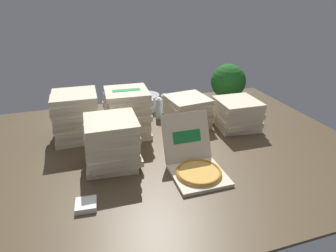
% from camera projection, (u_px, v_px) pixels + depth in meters
% --- Properties ---
extents(ground_plane, '(3.20, 2.40, 0.02)m').
position_uv_depth(ground_plane, '(170.00, 147.00, 2.45)').
color(ground_plane, '#4C3D28').
extents(open_pizza_box, '(0.37, 0.52, 0.37)m').
position_uv_depth(open_pizza_box, '(195.00, 163.00, 2.07)').
color(open_pizza_box, beige).
rests_on(open_pizza_box, ground_plane).
extents(pizza_stack_right_far, '(0.40, 0.41, 0.42)m').
position_uv_depth(pizza_stack_right_far, '(75.00, 116.00, 2.49)').
color(pizza_stack_right_far, beige).
rests_on(pizza_stack_right_far, ground_plane).
extents(pizza_stack_center_near, '(0.43, 0.42, 0.28)m').
position_uv_depth(pizza_stack_center_near, '(237.00, 114.00, 2.72)').
color(pizza_stack_center_near, beige).
rests_on(pizza_stack_center_near, ground_plane).
extents(pizza_stack_right_near, '(0.40, 0.41, 0.43)m').
position_uv_depth(pizza_stack_right_near, '(127.00, 113.00, 2.56)').
color(pizza_stack_right_near, beige).
rests_on(pizza_stack_right_near, ground_plane).
extents(pizza_stack_right_mid, '(0.43, 0.43, 0.28)m').
position_uv_depth(pizza_stack_right_mid, '(187.00, 111.00, 2.78)').
color(pizza_stack_right_mid, beige).
rests_on(pizza_stack_right_mid, ground_plane).
extents(pizza_stack_left_mid, '(0.41, 0.41, 0.38)m').
position_uv_depth(pizza_stack_left_mid, '(112.00, 142.00, 2.11)').
color(pizza_stack_left_mid, beige).
rests_on(pizza_stack_left_mid, ground_plane).
extents(ice_bucket, '(0.29, 0.29, 0.16)m').
position_uv_depth(ice_bucket, '(147.00, 102.00, 3.19)').
color(ice_bucket, '#B7BABF').
rests_on(ice_bucket, ground_plane).
extents(water_bottle_0, '(0.07, 0.07, 0.22)m').
position_uv_depth(water_bottle_0, '(141.00, 107.00, 2.99)').
color(water_bottle_0, white).
rests_on(water_bottle_0, ground_plane).
extents(water_bottle_1, '(0.07, 0.07, 0.22)m').
position_uv_depth(water_bottle_1, '(159.00, 108.00, 2.95)').
color(water_bottle_1, silver).
rests_on(water_bottle_1, ground_plane).
extents(water_bottle_2, '(0.07, 0.07, 0.22)m').
position_uv_depth(water_bottle_2, '(142.00, 92.00, 3.41)').
color(water_bottle_2, silver).
rests_on(water_bottle_2, ground_plane).
extents(water_bottle_3, '(0.07, 0.07, 0.22)m').
position_uv_depth(water_bottle_3, '(164.00, 104.00, 3.06)').
color(water_bottle_3, white).
rests_on(water_bottle_3, ground_plane).
extents(potted_plant, '(0.38, 0.38, 0.50)m').
position_uv_depth(potted_plant, '(228.00, 83.00, 3.13)').
color(potted_plant, '#513323').
rests_on(potted_plant, ground_plane).
extents(napkin_pile, '(0.14, 0.14, 0.04)m').
position_uv_depth(napkin_pile, '(86.00, 205.00, 1.74)').
color(napkin_pile, white).
rests_on(napkin_pile, ground_plane).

